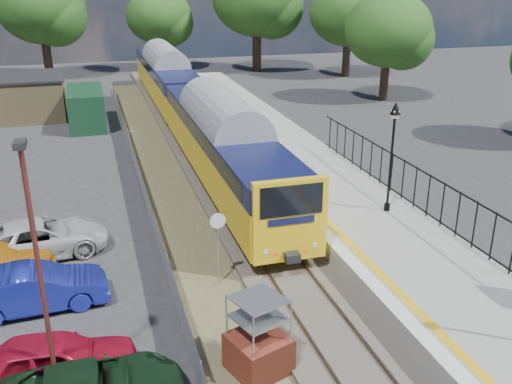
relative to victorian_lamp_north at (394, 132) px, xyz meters
name	(u,v)px	position (x,y,z in m)	size (l,w,h in m)	color
ground	(324,329)	(-5.30, -6.00, -4.30)	(120.00, 120.00, 0.00)	#2D2D30
track_bed	(232,210)	(-5.77, 3.67, -4.21)	(5.90, 80.00, 0.29)	#473F38
platform	(342,206)	(-1.10, 2.00, -3.85)	(5.00, 70.00, 0.90)	gray
platform_edge	(299,201)	(-3.16, 2.00, -3.39)	(0.90, 70.00, 0.01)	silver
victorian_lamp_north	(394,132)	(0.00, 0.00, 0.00)	(0.44, 0.44, 4.60)	black
palisade_fence	(471,222)	(1.25, -3.76, -2.46)	(0.12, 26.00, 2.00)	black
wire_fence	(144,191)	(-9.50, 6.00, -3.70)	(0.06, 52.00, 1.20)	#999EA3
outbuilding	(24,99)	(-16.21, 25.21, -2.78)	(10.80, 10.10, 3.12)	#958054
tree_line	(166,15)	(-3.90, 36.00, 2.31)	(56.80, 43.80, 11.88)	#332319
train	(187,100)	(-5.30, 17.65, -1.96)	(2.82, 40.83, 3.51)	yellow
brick_plinth	(259,337)	(-7.80, -7.32, -3.18)	(1.85, 1.85, 2.33)	maroon
speed_sign	(218,237)	(-7.80, -2.50, -2.44)	(0.55, 0.10, 2.74)	#999EA3
carpark_lamp	(38,265)	(-13.00, -7.10, -0.35)	(0.25, 0.50, 6.91)	#531F1B
car_red	(54,361)	(-13.07, -6.29, -3.57)	(1.72, 4.27, 1.46)	#AC0F2A
car_blue	(36,289)	(-13.77, -2.30, -3.56)	(1.56, 4.46, 1.47)	navy
car_white	(39,238)	(-13.90, 1.66, -3.58)	(2.38, 5.16, 1.43)	silver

